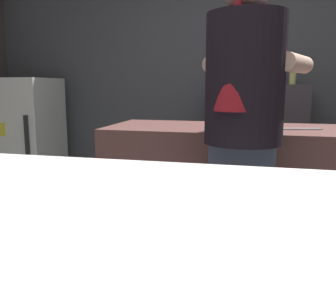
# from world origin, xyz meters

# --- Properties ---
(wall_back) EXTENTS (5.20, 0.10, 2.70)m
(wall_back) POSITION_xyz_m (0.00, 2.20, 1.35)
(wall_back) COLOR #4B4D54
(wall_back) RESTS_ON ground
(prep_counter) EXTENTS (2.10, 0.60, 0.93)m
(prep_counter) POSITION_xyz_m (0.35, 0.70, 0.47)
(prep_counter) COLOR brown
(prep_counter) RESTS_ON ground
(back_shelf) EXTENTS (0.84, 0.36, 1.18)m
(back_shelf) POSITION_xyz_m (0.15, 1.92, 0.59)
(back_shelf) COLOR #3A373F
(back_shelf) RESTS_ON ground
(mini_fridge) EXTENTS (0.56, 0.58, 1.24)m
(mini_fridge) POSITION_xyz_m (-2.07, 1.75, 0.62)
(mini_fridge) COLOR white
(mini_fridge) RESTS_ON ground
(bartender) EXTENTS (0.50, 0.56, 1.68)m
(bartender) POSITION_xyz_m (0.08, 0.24, 0.98)
(bartender) COLOR #2B2F3E
(bartender) RESTS_ON ground
(mixing_bowl) EXTENTS (0.22, 0.22, 0.06)m
(mixing_bowl) POSITION_xyz_m (0.04, 0.75, 0.96)
(mixing_bowl) COLOR silver
(mixing_bowl) RESTS_ON prep_counter
(chefs_knife) EXTENTS (0.24, 0.09, 0.01)m
(chefs_knife) POSITION_xyz_m (0.36, 0.65, 0.94)
(chefs_knife) COLOR silver
(chefs_knife) RESTS_ON prep_counter
(bottle_olive_oil) EXTENTS (0.06, 0.06, 0.21)m
(bottle_olive_oil) POSITION_xyz_m (0.43, 1.88, 1.26)
(bottle_olive_oil) COLOR #D8D57D
(bottle_olive_oil) RESTS_ON back_shelf
(bottle_soy) EXTENTS (0.06, 0.06, 0.20)m
(bottle_soy) POSITION_xyz_m (-0.17, 1.89, 1.25)
(bottle_soy) COLOR #2A579B
(bottle_soy) RESTS_ON back_shelf
(bottle_hot_sauce) EXTENTS (0.06, 0.06, 0.24)m
(bottle_hot_sauce) POSITION_xyz_m (-0.04, 1.97, 1.27)
(bottle_hot_sauce) COLOR #D5C485
(bottle_hot_sauce) RESTS_ON back_shelf
(bottle_vinegar) EXTENTS (0.07, 0.07, 0.20)m
(bottle_vinegar) POSITION_xyz_m (0.19, 1.98, 1.26)
(bottle_vinegar) COLOR #326096
(bottle_vinegar) RESTS_ON back_shelf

